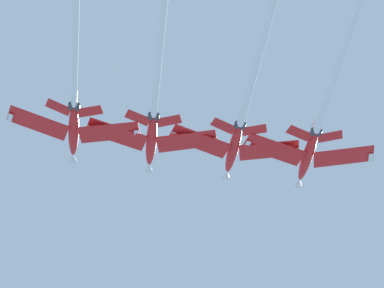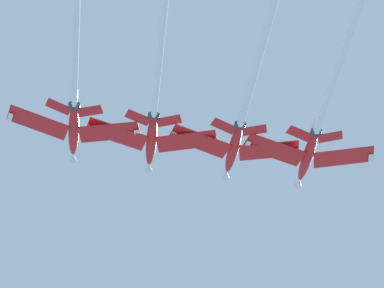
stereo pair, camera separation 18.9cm
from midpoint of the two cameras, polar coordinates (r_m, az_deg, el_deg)
name	(u,v)px [view 2 (the right image)]	position (r m, az deg, el deg)	size (l,w,h in m)	color
jet_far_left	(75,99)	(120.40, -8.02, 3.06)	(40.95, 20.09, 22.19)	red
jet_inner_left	(155,103)	(119.74, -2.57, 2.79)	(42.59, 20.13, 22.37)	red
jet_centre	(247,101)	(118.55, 3.68, 2.92)	(44.63, 20.09, 24.09)	red
jet_inner_right	(324,107)	(119.42, 8.93, 2.48)	(45.33, 20.13, 23.37)	red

